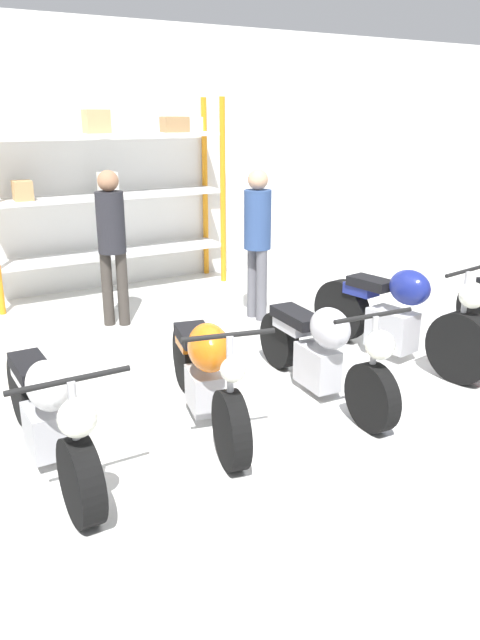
% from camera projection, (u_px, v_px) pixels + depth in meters
% --- Properties ---
extents(ground_plane, '(30.00, 30.00, 0.00)m').
position_uv_depth(ground_plane, '(264.00, 411.00, 5.30)').
color(ground_plane, silver).
extents(back_wall, '(30.00, 0.08, 3.60)m').
position_uv_depth(back_wall, '(82.00, 160.00, 8.47)').
color(back_wall, white).
rests_on(back_wall, ground_plane).
extents(shelving_rack, '(3.27, 0.63, 2.62)m').
position_uv_depth(shelving_rack, '(112.00, 187.00, 8.40)').
color(shelving_rack, orange).
rests_on(shelving_rack, ground_plane).
extents(motorcycle_white, '(0.74, 2.10, 0.95)m').
position_uv_depth(motorcycle_white, '(48.00, 413.00, 4.35)').
color(motorcycle_white, black).
rests_on(motorcycle_white, ground_plane).
extents(motorcycle_orange, '(0.77, 1.98, 1.00)m').
position_uv_depth(motorcycle_orange, '(206.00, 372.00, 4.97)').
color(motorcycle_orange, black).
rests_on(motorcycle_orange, ground_plane).
extents(motorcycle_silver, '(0.72, 2.02, 0.96)m').
position_uv_depth(motorcycle_silver, '(322.00, 350.00, 5.46)').
color(motorcycle_silver, black).
rests_on(motorcycle_silver, ground_plane).
extents(motorcycle_blue, '(0.63, 2.16, 1.08)m').
position_uv_depth(motorcycle_blue, '(399.00, 317.00, 6.26)').
color(motorcycle_blue, black).
rests_on(motorcycle_blue, ground_plane).
extents(person_browsing, '(0.44, 0.44, 1.81)m').
position_uv_depth(person_browsing, '(112.00, 236.00, 7.12)').
color(person_browsing, '#38332D').
rests_on(person_browsing, ground_plane).
extents(person_near_rack, '(0.35, 0.35, 1.79)m').
position_uv_depth(person_near_rack, '(257.00, 232.00, 7.36)').
color(person_near_rack, '#595960').
rests_on(person_near_rack, ground_plane).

